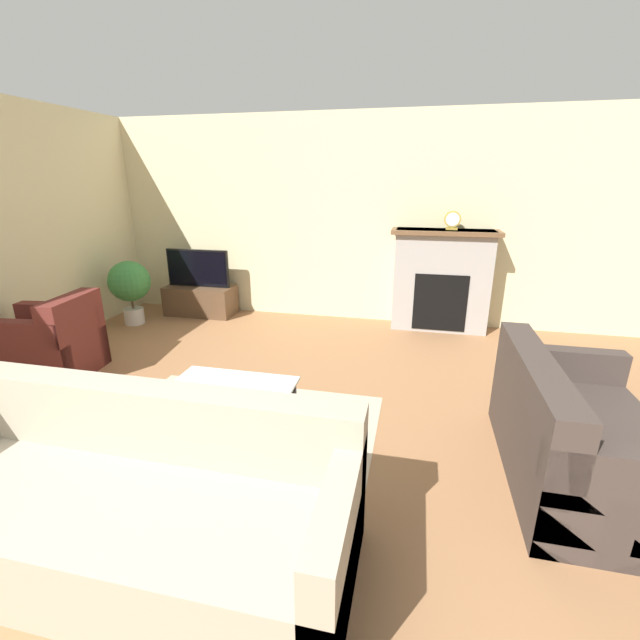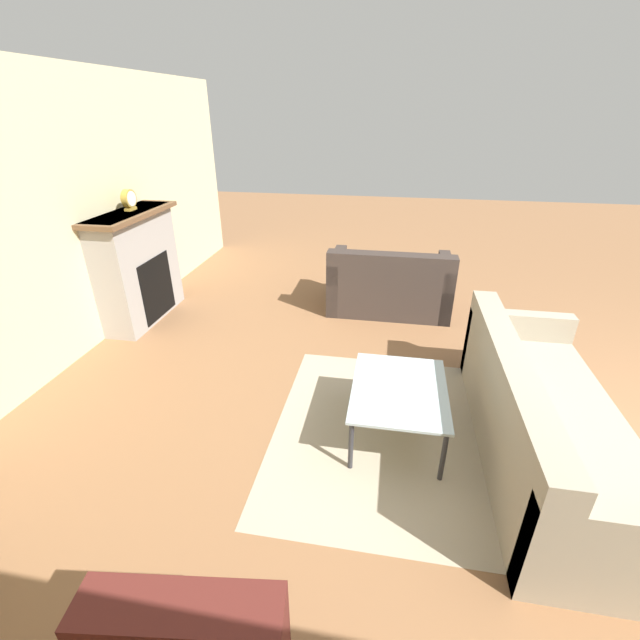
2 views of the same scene
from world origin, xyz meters
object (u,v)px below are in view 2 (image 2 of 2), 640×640
mantel_clock (129,199)px  coffee_table (399,393)px  couch_sectional (542,423)px  couch_loveseat (389,287)px

mantel_clock → coffee_table: bearing=-118.8°
couch_sectional → couch_loveseat: size_ratio=1.55×
couch_sectional → coffee_table: 1.02m
coffee_table → mantel_clock: (1.67, 3.03, 1.01)m
couch_sectional → couch_loveseat: same height
couch_loveseat → coffee_table: size_ratio=1.61×
couch_loveseat → mantel_clock: bearing=13.3°
couch_sectional → mantel_clock: size_ratio=10.07×
coffee_table → mantel_clock: size_ratio=4.05×
coffee_table → mantel_clock: mantel_clock is taller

